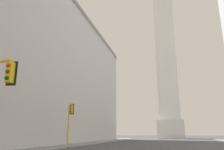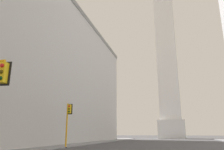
# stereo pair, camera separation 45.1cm
# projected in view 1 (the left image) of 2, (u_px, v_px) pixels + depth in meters

# --- Properties ---
(sidewalk_left) EXTENTS (5.00, 91.86, 0.15)m
(sidewalk_left) POSITION_uv_depth(u_px,v_px,m) (66.00, 145.00, 31.46)
(sidewalk_left) COLOR slate
(sidewalk_left) RESTS_ON ground_plane
(building_left) EXTENTS (26.56, 55.98, 25.36)m
(building_left) POSITION_uv_depth(u_px,v_px,m) (18.00, 76.00, 43.11)
(building_left) COLOR #B2AFAA
(building_left) RESTS_ON ground_plane
(obelisk) EXTENTS (8.73, 8.73, 78.07)m
(obelisk) POSITION_uv_depth(u_px,v_px,m) (164.00, 36.00, 83.23)
(obelisk) COLOR silver
(obelisk) RESTS_ON ground_plane
(traffic_light_mid_left) EXTENTS (0.77, 0.50, 5.44)m
(traffic_light_mid_left) POSITION_uv_depth(u_px,v_px,m) (70.00, 118.00, 27.49)
(traffic_light_mid_left) COLOR orange
(traffic_light_mid_left) RESTS_ON ground_plane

